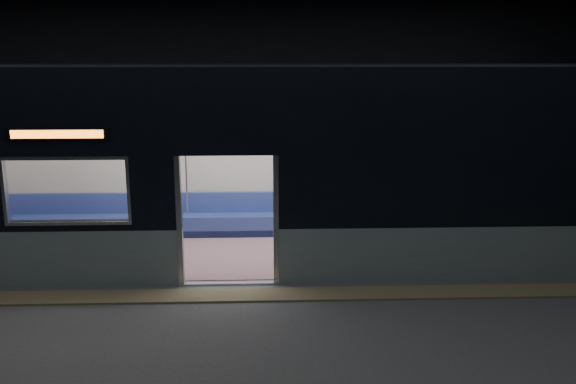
{
  "coord_description": "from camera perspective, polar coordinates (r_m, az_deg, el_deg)",
  "views": [
    {
      "loc": [
        0.59,
        -7.99,
        3.54
      ],
      "look_at": [
        0.97,
        2.3,
        1.19
      ],
      "focal_mm": 38.0,
      "sensor_mm": 36.0,
      "label": 1
    }
  ],
  "objects": [
    {
      "name": "station_floor",
      "position": [
        8.76,
        -5.91,
        -11.09
      ],
      "size": [
        24.0,
        14.0,
        0.01
      ],
      "primitive_type": "cube",
      "color": "#47494C",
      "rests_on": "ground"
    },
    {
      "name": "station_envelope",
      "position": [
        8.01,
        -6.53,
        13.65
      ],
      "size": [
        24.0,
        14.0,
        5.0
      ],
      "color": "black",
      "rests_on": "station_floor"
    },
    {
      "name": "tactile_strip",
      "position": [
        9.26,
        -5.7,
        -9.59
      ],
      "size": [
        22.8,
        0.5,
        0.03
      ],
      "primitive_type": "cube",
      "color": "#8C7F59",
      "rests_on": "station_floor"
    },
    {
      "name": "metro_car",
      "position": [
        10.69,
        -5.28,
        3.67
      ],
      "size": [
        18.0,
        3.04,
        3.35
      ],
      "color": "#879BA1",
      "rests_on": "station_floor"
    },
    {
      "name": "passenger",
      "position": [
        12.18,
        10.92,
        -0.52
      ],
      "size": [
        0.38,
        0.65,
        1.31
      ],
      "rotation": [
        0.0,
        0.0,
        -0.07
      ],
      "color": "black",
      "rests_on": "metro_car"
    },
    {
      "name": "handbag",
      "position": [
        12.01,
        11.18,
        -1.25
      ],
      "size": [
        0.33,
        0.32,
        0.13
      ],
      "primitive_type": "cube",
      "rotation": [
        0.0,
        0.0,
        -0.42
      ],
      "color": "black",
      "rests_on": "passenger"
    },
    {
      "name": "transit_map",
      "position": [
        12.44,
        12.76,
        3.05
      ],
      "size": [
        1.05,
        0.03,
        0.68
      ],
      "primitive_type": "cube",
      "color": "white",
      "rests_on": "metro_car"
    }
  ]
}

